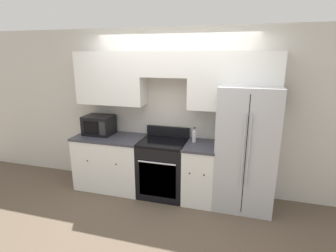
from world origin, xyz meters
TOP-DOWN VIEW (x-y plane):
  - ground_plane at (0.00, 0.00)m, footprint 12.00×12.00m
  - wall_back at (0.00, 0.59)m, footprint 8.00×0.39m
  - lower_cabinets_left at (-1.00, 0.31)m, footprint 1.14×0.64m
  - lower_cabinets_right at (0.51, 0.31)m, footprint 0.48×0.64m
  - oven_range at (-0.08, 0.31)m, footprint 0.72×0.65m
  - refrigerator at (1.15, 0.36)m, footprint 0.82×0.76m
  - microwave at (-1.22, 0.38)m, footprint 0.47×0.37m
  - bottle at (0.39, 0.41)m, footprint 0.06×0.06m

SIDE VIEW (x-z plane):
  - ground_plane at x=0.00m, z-range 0.00..0.00m
  - lower_cabinets_left at x=-1.00m, z-range 0.00..0.90m
  - lower_cabinets_right at x=0.51m, z-range 0.00..0.90m
  - oven_range at x=-0.08m, z-range -0.07..0.98m
  - refrigerator at x=1.15m, z-range 0.00..1.79m
  - bottle at x=0.39m, z-range 0.87..1.10m
  - microwave at x=-1.22m, z-range 0.90..1.21m
  - wall_back at x=0.00m, z-range 0.21..2.81m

